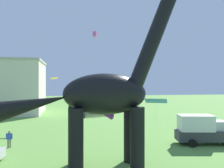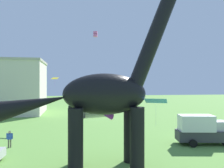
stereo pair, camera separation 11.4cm
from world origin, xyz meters
name	(u,v)px [view 1 (the left image)]	position (x,y,z in m)	size (l,w,h in m)	color
dinosaur_sculpture	(104,94)	(1.85, 5.56, 5.80)	(15.35, 3.25, 16.05)	black
parked_box_truck	(201,129)	(13.37, 10.92, 1.65)	(5.89, 3.09, 3.20)	#38383D
person_photographer	(9,138)	(-7.02, 13.03, 1.04)	(0.65, 0.28, 1.72)	#6B6056
kite_far_left	(95,34)	(3.11, 25.21, 14.66)	(0.73, 0.73, 0.86)	pink
kite_drifting	(100,113)	(1.71, 7.33, 4.07)	(2.95, 2.92, 0.84)	white
kite_far_right	(156,101)	(5.89, 4.92, 5.24)	(2.07, 1.85, 2.18)	#287AE5
kite_trailing	(54,78)	(-3.22, 24.20, 7.45)	(1.27, 1.11, 1.36)	yellow
background_building_block	(3,87)	(-15.58, 42.72, 5.93)	(17.50, 13.81, 11.84)	beige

